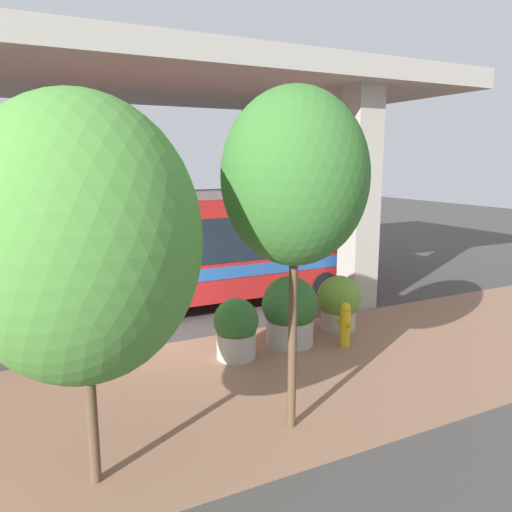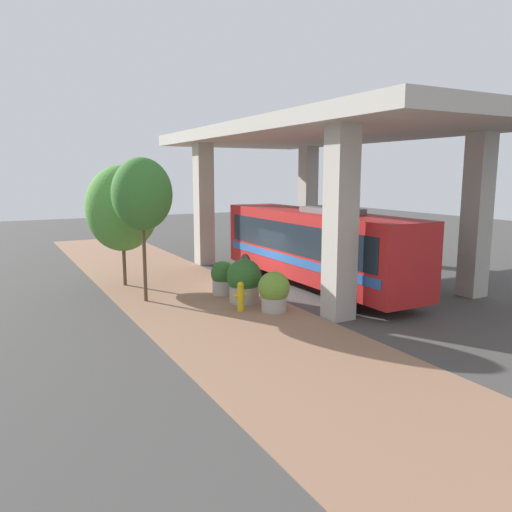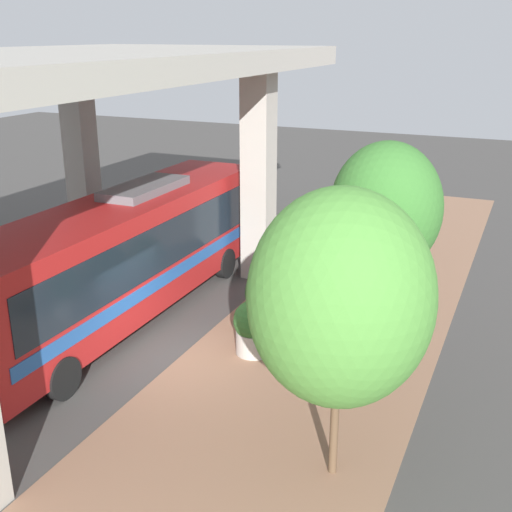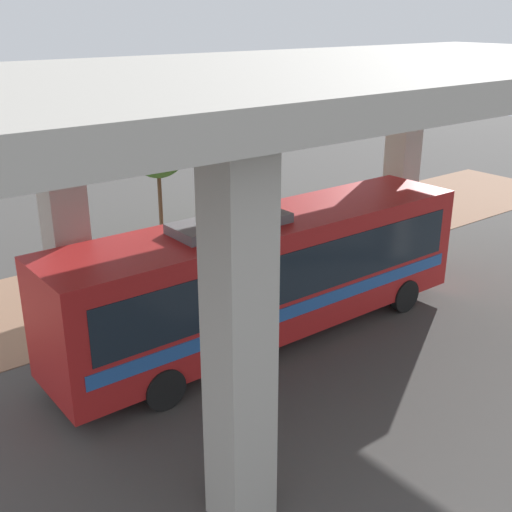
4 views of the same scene
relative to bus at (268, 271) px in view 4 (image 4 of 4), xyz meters
name	(u,v)px [view 4 (image 4 of 4)]	position (x,y,z in m)	size (l,w,h in m)	color
ground_plane	(255,292)	(-2.62, 1.59, -1.98)	(80.00, 80.00, 0.00)	#474442
sidewalk_strip	(203,264)	(-5.62, 1.59, -1.97)	(6.00, 40.00, 0.02)	#936B51
overpass	(358,99)	(1.38, 1.59, 4.45)	(9.40, 20.27, 7.32)	#ADA89E
bus	(268,271)	(0.00, 0.00, 0.00)	(2.64, 12.14, 3.66)	#B21E1E
fire_hydrant	(117,283)	(-4.77, -2.12, -1.41)	(0.53, 0.26, 1.13)	gold
planter_front	(162,272)	(-4.03, -0.97, -1.12)	(1.40, 1.40, 1.75)	#ADA89E
planter_middle	(115,293)	(-3.68, -2.71, -1.21)	(1.19, 1.19, 1.51)	#ADA89E
planter_back	(201,263)	(-4.23, 0.60, -1.26)	(1.05, 1.05, 1.44)	#ADA89E
street_tree_near	(233,148)	(-7.49, 4.31, 1.55)	(3.20, 3.20, 5.45)	brown
street_tree_far	(157,138)	(-7.46, 1.03, 2.30)	(2.35, 2.35, 5.71)	brown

